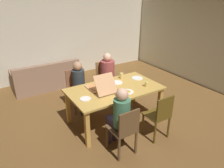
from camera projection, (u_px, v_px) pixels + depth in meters
ground_plane at (114, 120)px, 4.64m from camera, size 20.00×20.00×0.00m
back_wall at (58, 29)px, 6.49m from camera, size 6.48×0.12×2.99m
side_wall_right at (189, 30)px, 6.34m from camera, size 0.12×5.40×2.99m
dining_table at (115, 92)px, 4.37m from camera, size 1.87×1.06×0.77m
chair_0 at (124, 130)px, 3.52m from camera, size 0.41×0.45×0.90m
person_0 at (119, 115)px, 3.55m from camera, size 0.28×0.49×1.21m
chair_1 at (77, 87)px, 4.98m from camera, size 0.46×0.45×0.93m
person_1 at (80, 83)px, 4.79m from camera, size 0.29×0.49×1.16m
chair_2 at (106, 79)px, 5.39m from camera, size 0.45×0.41×0.97m
person_2 at (108, 73)px, 5.20m from camera, size 0.35×0.50×1.23m
chair_3 at (160, 115)px, 3.90m from camera, size 0.40×0.39×0.91m
pizza_box_0 at (99, 87)px, 4.28m from camera, size 0.41×0.63×0.37m
plate_0 at (137, 78)px, 4.81m from camera, size 0.25×0.25×0.01m
plate_1 at (117, 82)px, 4.58m from camera, size 0.23×0.23×0.01m
plate_2 at (127, 92)px, 4.17m from camera, size 0.24×0.24×0.03m
plate_3 at (85, 99)px, 3.90m from camera, size 0.20×0.20×0.01m
drinking_glass_0 at (146, 84)px, 4.39m from camera, size 0.07×0.07×0.10m
drinking_glass_1 at (122, 76)px, 4.77m from camera, size 0.08×0.08×0.13m
drinking_glass_2 at (119, 93)px, 3.97m from camera, size 0.07×0.07×0.14m
couch at (46, 78)px, 6.09m from camera, size 1.78×0.86×0.79m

